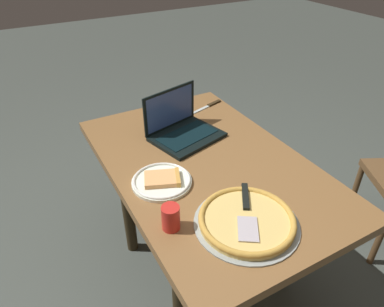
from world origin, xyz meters
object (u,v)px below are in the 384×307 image
laptop (182,128)px  drink_cup (171,217)px  table_knife (209,106)px  dining_table (207,177)px  pizza_tray (247,220)px  pizza_plate (162,181)px

laptop → drink_cup: laptop is taller
laptop → table_knife: size_ratio=1.59×
dining_table → laptop: bearing=177.9°
laptop → drink_cup: 0.64m
laptop → pizza_tray: (0.66, -0.08, -0.03)m
dining_table → laptop: size_ratio=3.41×
pizza_plate → pizza_tray: (0.36, 0.17, 0.01)m
laptop → pizza_plate: (0.30, -0.25, -0.03)m
table_knife → dining_table: bearing=-32.1°
dining_table → table_knife: size_ratio=5.41×
pizza_plate → table_knife: bearing=133.8°
dining_table → drink_cup: drink_cup is taller
dining_table → laptop: 0.29m
drink_cup → dining_table: bearing=131.6°
pizza_plate → table_knife: size_ratio=1.04×
dining_table → pizza_tray: size_ratio=3.40×
table_knife → drink_cup: drink_cup is taller
pizza_tray → table_knife: size_ratio=1.59×
pizza_tray → drink_cup: bearing=-115.5°
pizza_tray → table_knife: (-0.88, 0.38, -0.02)m
pizza_plate → drink_cup: 0.26m
pizza_plate → pizza_tray: pizza_tray is taller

